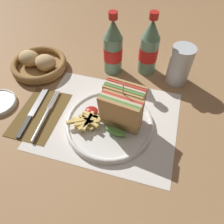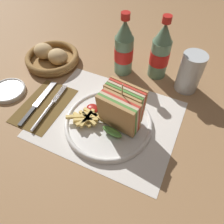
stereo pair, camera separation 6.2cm
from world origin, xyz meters
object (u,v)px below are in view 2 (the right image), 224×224
(plate_main, at_px, (109,123))
(coke_bottle_near, at_px, (124,49))
(fork, at_px, (47,111))
(club_sandwich, at_px, (121,109))
(coke_bottle_far, at_px, (160,52))
(glass_near, at_px, (189,75))
(bread_basket, at_px, (52,57))
(side_saucer, at_px, (8,90))
(knife, at_px, (38,103))

(plate_main, distance_m, coke_bottle_near, 0.26)
(plate_main, distance_m, fork, 0.20)
(plate_main, bearing_deg, club_sandwich, 25.98)
(fork, xyz_separation_m, coke_bottle_far, (0.25, 0.31, 0.08))
(club_sandwich, bearing_deg, coke_bottle_near, 111.37)
(fork, xyz_separation_m, glass_near, (0.36, 0.29, 0.05))
(coke_bottle_far, distance_m, bread_basket, 0.39)
(coke_bottle_near, distance_m, coke_bottle_far, 0.12)
(glass_near, distance_m, side_saucer, 0.59)
(knife, bearing_deg, plate_main, 0.57)
(club_sandwich, bearing_deg, plate_main, -154.02)
(bread_basket, bearing_deg, fork, -59.71)
(coke_bottle_near, xyz_separation_m, glass_near, (0.23, 0.01, -0.04))
(plate_main, xyz_separation_m, knife, (-0.24, -0.02, -0.00))
(plate_main, bearing_deg, bread_basket, 150.93)
(knife, height_order, bread_basket, bread_basket)
(bread_basket, bearing_deg, club_sandwich, -25.06)
(plate_main, height_order, fork, plate_main)
(fork, bearing_deg, plate_main, 6.51)
(coke_bottle_far, bearing_deg, fork, -128.53)
(plate_main, relative_size, knife, 1.29)
(club_sandwich, relative_size, fork, 0.73)
(coke_bottle_near, bearing_deg, plate_main, -76.08)
(plate_main, xyz_separation_m, coke_bottle_near, (-0.06, 0.24, 0.08))
(club_sandwich, xyz_separation_m, glass_near, (0.14, 0.24, -0.02))
(plate_main, xyz_separation_m, fork, (-0.19, -0.04, -0.00))
(coke_bottle_near, xyz_separation_m, coke_bottle_far, (0.12, 0.03, 0.00))
(plate_main, xyz_separation_m, coke_bottle_far, (0.06, 0.28, 0.08))
(club_sandwich, xyz_separation_m, fork, (-0.22, -0.05, -0.06))
(knife, xyz_separation_m, coke_bottle_near, (0.18, 0.26, 0.09))
(club_sandwich, distance_m, coke_bottle_far, 0.26)
(club_sandwich, xyz_separation_m, coke_bottle_near, (-0.09, 0.23, 0.02))
(fork, height_order, bread_basket, bread_basket)
(coke_bottle_near, xyz_separation_m, bread_basket, (-0.26, -0.07, -0.07))
(fork, xyz_separation_m, side_saucer, (-0.17, 0.02, -0.00))
(club_sandwich, xyz_separation_m, coke_bottle_far, (0.03, 0.26, 0.02))
(coke_bottle_far, height_order, side_saucer, coke_bottle_far)
(bread_basket, distance_m, side_saucer, 0.20)
(coke_bottle_far, bearing_deg, side_saucer, -144.93)
(plate_main, xyz_separation_m, bread_basket, (-0.32, 0.18, 0.01))
(club_sandwich, height_order, coke_bottle_near, coke_bottle_near)
(club_sandwich, relative_size, side_saucer, 1.29)
(coke_bottle_near, bearing_deg, fork, -115.47)
(glass_near, bearing_deg, fork, -141.36)
(side_saucer, bearing_deg, club_sandwich, 4.41)
(club_sandwich, distance_m, fork, 0.24)
(glass_near, height_order, bread_basket, glass_near)
(club_sandwich, relative_size, glass_near, 1.10)
(knife, relative_size, glass_near, 1.49)
(plate_main, height_order, knife, plate_main)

